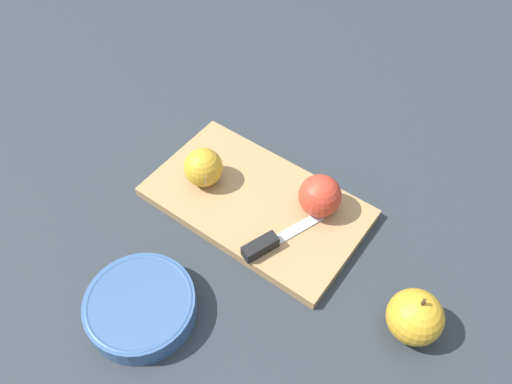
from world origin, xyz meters
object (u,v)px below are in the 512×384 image
(apple_half_left, at_px, (203,168))
(apple_half_right, at_px, (320,196))
(knife, at_px, (266,244))
(apple_whole, at_px, (415,317))
(bowl, at_px, (141,306))

(apple_half_left, relative_size, apple_half_right, 0.95)
(knife, distance_m, apple_whole, 0.24)
(bowl, bearing_deg, apple_half_right, 58.90)
(apple_half_right, relative_size, knife, 0.51)
(apple_whole, height_order, bowl, apple_whole)
(apple_whole, bearing_deg, bowl, -158.15)
(apple_half_left, xyz_separation_m, apple_whole, (0.39, -0.10, -0.01))
(knife, bearing_deg, apple_whole, -65.68)
(apple_half_left, bearing_deg, bowl, 47.99)
(bowl, bearing_deg, knife, 54.75)
(apple_half_right, bearing_deg, bowl, 115.30)
(knife, relative_size, bowl, 0.86)
(apple_half_left, relative_size, knife, 0.48)
(knife, distance_m, bowl, 0.21)
(apple_half_right, distance_m, bowl, 0.32)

